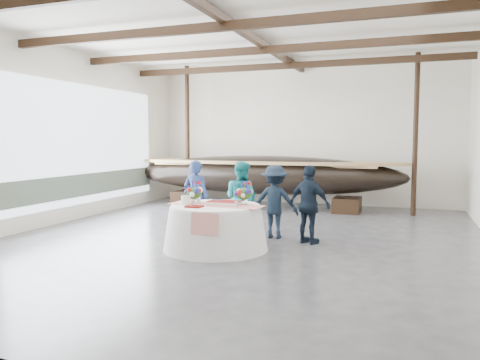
% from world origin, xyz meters
% --- Properties ---
extents(floor, '(10.00, 12.00, 0.01)m').
position_xyz_m(floor, '(0.00, 0.00, 0.00)').
color(floor, '#3D3D42').
rests_on(floor, ground).
extents(wall_back, '(10.00, 0.02, 4.50)m').
position_xyz_m(wall_back, '(0.00, 6.00, 2.25)').
color(wall_back, silver).
rests_on(wall_back, ground).
extents(wall_front, '(10.00, 0.02, 4.50)m').
position_xyz_m(wall_front, '(0.00, -6.00, 2.25)').
color(wall_front, silver).
rests_on(wall_front, ground).
extents(wall_left, '(0.02, 12.00, 4.50)m').
position_xyz_m(wall_left, '(-5.00, 0.00, 2.25)').
color(wall_left, silver).
rests_on(wall_left, ground).
extents(ceiling, '(10.00, 12.00, 0.01)m').
position_xyz_m(ceiling, '(0.00, 0.00, 4.50)').
color(ceiling, white).
rests_on(ceiling, wall_back).
extents(pavilion_structure, '(9.80, 11.76, 4.50)m').
position_xyz_m(pavilion_structure, '(0.00, 0.78, 4.00)').
color(pavilion_structure, black).
rests_on(pavilion_structure, ground).
extents(open_bay, '(0.03, 7.00, 3.20)m').
position_xyz_m(open_bay, '(-4.95, 1.00, 1.83)').
color(open_bay, silver).
rests_on(open_bay, ground).
extents(longboat_display, '(8.69, 1.74, 1.63)m').
position_xyz_m(longboat_display, '(-0.93, 4.52, 1.04)').
color(longboat_display, black).
rests_on(longboat_display, ground).
extents(banquet_table, '(2.03, 2.03, 0.87)m').
position_xyz_m(banquet_table, '(-0.16, -1.07, 0.43)').
color(banquet_table, white).
rests_on(banquet_table, ground).
extents(tabletop_items, '(1.91, 0.99, 0.40)m').
position_xyz_m(tabletop_items, '(-0.20, -0.94, 1.02)').
color(tabletop_items, red).
rests_on(tabletop_items, banquet_table).
extents(guest_woman_blue, '(0.64, 0.44, 1.67)m').
position_xyz_m(guest_woman_blue, '(-1.13, 0.12, 0.84)').
color(guest_woman_blue, navy).
rests_on(guest_woman_blue, ground).
extents(guest_woman_teal, '(0.96, 0.85, 1.65)m').
position_xyz_m(guest_woman_teal, '(-0.16, 0.40, 0.83)').
color(guest_woman_teal, teal).
rests_on(guest_woman_teal, ground).
extents(guest_man_left, '(1.09, 0.71, 1.58)m').
position_xyz_m(guest_man_left, '(0.64, 0.34, 0.79)').
color(guest_man_left, black).
rests_on(guest_man_left, ground).
extents(guest_man_right, '(1.02, 0.72, 1.61)m').
position_xyz_m(guest_man_right, '(1.46, 0.03, 0.81)').
color(guest_man_right, black).
rests_on(guest_man_right, ground).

